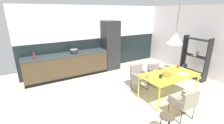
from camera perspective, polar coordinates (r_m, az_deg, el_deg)
name	(u,v)px	position (r m, az deg, el deg)	size (l,w,h in m)	color
ground_plane	(144,99)	(4.74, 11.66, -13.02)	(8.17, 8.17, 0.00)	beige
back_wall_splashback_dark	(99,53)	(6.87, -4.92, 3.29)	(6.29, 0.12, 1.32)	black
back_wall_panel_upper	(98,22)	(6.65, -5.24, 14.35)	(6.29, 0.12, 1.32)	silver
side_wall_right	(213,43)	(6.66, 32.97, 5.76)	(0.12, 6.23, 2.64)	silver
kitchen_counter	(68,65)	(6.14, -15.90, -1.19)	(3.08, 0.63, 0.91)	#423421
refrigerator_column	(111,45)	(6.64, -0.54, 6.09)	(0.64, 0.60, 2.05)	#232326
dining_table	(169,76)	(4.71, 20.30, -4.77)	(1.63, 0.86, 0.72)	yellow
armchair_far_side	(138,74)	(5.06, 9.66, -4.39)	(0.49, 0.47, 0.80)	gray
armchair_by_stool	(185,101)	(4.02, 25.29, -12.77)	(0.52, 0.50, 0.76)	gray
armchair_near_window	(156,71)	(5.50, 15.78, -3.31)	(0.52, 0.51, 0.71)	gray
fruit_bowl	(166,74)	(4.56, 19.26, -4.26)	(0.27, 0.27, 0.06)	#B2662D
open_book	(183,74)	(4.86, 24.67, -4.00)	(0.25, 0.24, 0.02)	white
mug_tall_blue	(148,77)	(4.25, 12.90, -5.28)	(0.12, 0.08, 0.08)	#5B8456
mug_dark_espresso	(161,76)	(4.35, 17.46, -5.03)	(0.13, 0.09, 0.10)	black
mug_white_ceramic	(178,66)	(5.29, 23.10, -1.47)	(0.13, 0.08, 0.11)	#B23D33
cooking_pot	(74,51)	(5.95, -13.77, 3.79)	(0.28, 0.28, 0.18)	black
bottle_spice_small	(34,56)	(5.67, -26.66, 1.96)	(0.07, 0.07, 0.27)	maroon
bottle_vinegar_dark	(73,50)	(6.16, -13.96, 4.46)	(0.06, 0.06, 0.27)	#0F3319
side_stool	(167,118)	(3.43, 19.49, -18.80)	(0.29, 0.29, 0.48)	#4C3D2D
open_shelf_unit	(194,57)	(6.47, 27.99, 1.47)	(0.30, 0.96, 1.57)	black
pendant_lamp_over_table_near	(175,38)	(4.40, 22.25, 8.02)	(0.40, 0.40, 0.98)	black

